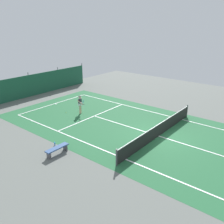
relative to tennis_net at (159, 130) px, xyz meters
name	(u,v)px	position (x,y,z in m)	size (l,w,h in m)	color
ground_plane	(159,136)	(0.00, 0.00, -0.51)	(36.00, 36.00, 0.00)	slate
court_surface	(159,136)	(0.00, 0.00, -0.51)	(11.02, 26.60, 0.01)	#236038
tennis_net	(159,130)	(0.00, 0.00, 0.00)	(10.12, 0.10, 1.10)	black
back_fence	(28,90)	(0.00, 16.58, 0.16)	(16.30, 0.98, 2.70)	#195138
tennis_player	(80,103)	(-0.30, 7.83, 0.45)	(0.57, 0.83, 1.64)	#D8AD8C
tennis_ball_near_player	(66,112)	(-1.03, 8.99, -0.48)	(0.07, 0.07, 0.07)	#CCDB33
courtside_bench	(57,149)	(-6.31, 3.71, -0.14)	(1.60, 0.40, 0.49)	#335184
water_bottle	(55,144)	(-5.68, 4.77, -0.39)	(0.08, 0.08, 0.24)	#338CD8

